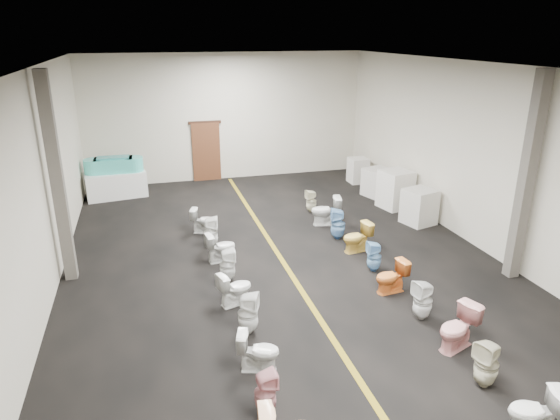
# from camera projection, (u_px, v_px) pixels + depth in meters

# --- Properties ---
(floor) EXTENTS (16.00, 16.00, 0.00)m
(floor) POSITION_uv_depth(u_px,v_px,m) (289.00, 271.00, 11.40)
(floor) COLOR black
(floor) RESTS_ON ground
(ceiling) EXTENTS (16.00, 16.00, 0.00)m
(ceiling) POSITION_uv_depth(u_px,v_px,m) (290.00, 67.00, 9.88)
(ceiling) COLOR black
(ceiling) RESTS_ON ground
(wall_back) EXTENTS (10.00, 0.00, 10.00)m
(wall_back) POSITION_uv_depth(u_px,v_px,m) (227.00, 117.00, 17.90)
(wall_back) COLOR beige
(wall_back) RESTS_ON ground
(wall_left) EXTENTS (0.00, 16.00, 16.00)m
(wall_left) POSITION_uv_depth(u_px,v_px,m) (35.00, 196.00, 9.39)
(wall_left) COLOR beige
(wall_left) RESTS_ON ground
(wall_right) EXTENTS (0.00, 16.00, 16.00)m
(wall_right) POSITION_uv_depth(u_px,v_px,m) (491.00, 161.00, 11.89)
(wall_right) COLOR beige
(wall_right) RESTS_ON ground
(aisle_stripe) EXTENTS (0.12, 15.60, 0.01)m
(aisle_stripe) POSITION_uv_depth(u_px,v_px,m) (289.00, 271.00, 11.40)
(aisle_stripe) COLOR #7F6712
(aisle_stripe) RESTS_ON floor
(back_door) EXTENTS (1.00, 0.10, 2.10)m
(back_door) POSITION_uv_depth(u_px,v_px,m) (206.00, 152.00, 18.05)
(back_door) COLOR #562D19
(back_door) RESTS_ON floor
(door_frame) EXTENTS (1.15, 0.08, 0.10)m
(door_frame) POSITION_uv_depth(u_px,v_px,m) (205.00, 122.00, 17.70)
(door_frame) COLOR #331C11
(door_frame) RESTS_ON back_door
(column_left) EXTENTS (0.25, 0.25, 4.50)m
(column_left) POSITION_uv_depth(u_px,v_px,m) (57.00, 180.00, 10.36)
(column_left) COLOR #59544C
(column_left) RESTS_ON floor
(column_right) EXTENTS (0.25, 0.25, 4.50)m
(column_right) POSITION_uv_depth(u_px,v_px,m) (527.00, 179.00, 10.46)
(column_right) COLOR #59544C
(column_right) RESTS_ON floor
(display_table) EXTENTS (2.01, 1.22, 0.84)m
(display_table) POSITION_uv_depth(u_px,v_px,m) (116.00, 184.00, 16.41)
(display_table) COLOR white
(display_table) RESTS_ON floor
(bathtub) EXTENTS (1.86, 0.68, 0.55)m
(bathtub) POSITION_uv_depth(u_px,v_px,m) (114.00, 165.00, 16.19)
(bathtub) COLOR #45C8BC
(bathtub) RESTS_ON display_table
(appliance_crate_a) EXTENTS (0.96, 0.96, 1.00)m
(appliance_crate_a) POSITION_uv_depth(u_px,v_px,m) (419.00, 207.00, 14.08)
(appliance_crate_a) COLOR beige
(appliance_crate_a) RESTS_ON floor
(appliance_crate_b) EXTENTS (1.01, 1.01, 1.17)m
(appliance_crate_b) POSITION_uv_depth(u_px,v_px,m) (395.00, 189.00, 15.35)
(appliance_crate_b) COLOR silver
(appliance_crate_b) RESTS_ON floor
(appliance_crate_c) EXTENTS (1.01, 1.01, 0.92)m
(appliance_crate_c) POSITION_uv_depth(u_px,v_px,m) (378.00, 182.00, 16.48)
(appliance_crate_c) COLOR beige
(appliance_crate_c) RESTS_ON floor
(appliance_crate_d) EXTENTS (0.63, 0.63, 0.89)m
(appliance_crate_d) POSITION_uv_depth(u_px,v_px,m) (358.00, 170.00, 17.95)
(appliance_crate_d) COLOR silver
(appliance_crate_d) RESTS_ON floor
(toilet_left_3) EXTENTS (0.35, 0.34, 0.69)m
(toilet_left_3) POSITION_uv_depth(u_px,v_px,m) (265.00, 393.00, 7.06)
(toilet_left_3) COLOR #CF8C92
(toilet_left_3) RESTS_ON floor
(toilet_left_4) EXTENTS (0.75, 0.56, 0.68)m
(toilet_left_4) POSITION_uv_depth(u_px,v_px,m) (258.00, 351.00, 7.99)
(toilet_left_4) COLOR silver
(toilet_left_4) RESTS_ON floor
(toilet_left_5) EXTENTS (0.48, 0.48, 0.80)m
(toilet_left_5) POSITION_uv_depth(u_px,v_px,m) (248.00, 313.00, 8.95)
(toilet_left_5) COLOR white
(toilet_left_5) RESTS_ON floor
(toilet_left_6) EXTENTS (0.77, 0.58, 0.70)m
(toilet_left_6) POSITION_uv_depth(u_px,v_px,m) (235.00, 288.00, 9.93)
(toilet_left_6) COLOR white
(toilet_left_6) RESTS_ON floor
(toilet_left_7) EXTENTS (0.35, 0.35, 0.74)m
(toilet_left_7) POSITION_uv_depth(u_px,v_px,m) (228.00, 265.00, 10.87)
(toilet_left_7) COLOR white
(toilet_left_7) RESTS_ON floor
(toilet_left_8) EXTENTS (0.75, 0.49, 0.72)m
(toilet_left_8) POSITION_uv_depth(u_px,v_px,m) (221.00, 247.00, 11.80)
(toilet_left_8) COLOR silver
(toilet_left_8) RESTS_ON floor
(toilet_left_9) EXTENTS (0.43, 0.42, 0.80)m
(toilet_left_9) POSITION_uv_depth(u_px,v_px,m) (211.00, 232.00, 12.56)
(toilet_left_9) COLOR white
(toilet_left_9) RESTS_ON floor
(toilet_left_10) EXTENTS (0.76, 0.57, 0.68)m
(toilet_left_10) POSITION_uv_depth(u_px,v_px,m) (204.00, 221.00, 13.49)
(toilet_left_10) COLOR silver
(toilet_left_10) RESTS_ON floor
(toilet_right_1) EXTENTS (0.78, 0.57, 0.71)m
(toilet_right_1) POSITION_uv_depth(u_px,v_px,m) (535.00, 412.00, 6.69)
(toilet_right_1) COLOR white
(toilet_right_1) RESTS_ON floor
(toilet_right_2) EXTENTS (0.47, 0.47, 0.80)m
(toilet_right_2) POSITION_uv_depth(u_px,v_px,m) (487.00, 364.00, 7.59)
(toilet_right_2) COLOR beige
(toilet_right_2) RESTS_ON floor
(toilet_right_3) EXTENTS (0.88, 0.69, 0.79)m
(toilet_right_3) POSITION_uv_depth(u_px,v_px,m) (458.00, 328.00, 8.51)
(toilet_right_3) COLOR pink
(toilet_right_3) RESTS_ON floor
(toilet_right_4) EXTENTS (0.41, 0.41, 0.79)m
(toilet_right_4) POSITION_uv_depth(u_px,v_px,m) (423.00, 300.00, 9.39)
(toilet_right_4) COLOR silver
(toilet_right_4) RESTS_ON floor
(toilet_right_5) EXTENTS (0.73, 0.47, 0.70)m
(toilet_right_5) POSITION_uv_depth(u_px,v_px,m) (391.00, 277.00, 10.38)
(toilet_right_5) COLOR orange
(toilet_right_5) RESTS_ON floor
(toilet_right_6) EXTENTS (0.36, 0.35, 0.71)m
(toilet_right_6) POSITION_uv_depth(u_px,v_px,m) (374.00, 257.00, 11.31)
(toilet_right_6) COLOR #7DB4E1
(toilet_right_6) RESTS_ON floor
(toilet_right_7) EXTENTS (0.78, 0.52, 0.74)m
(toilet_right_7) POSITION_uv_depth(u_px,v_px,m) (357.00, 237.00, 12.31)
(toilet_right_7) COLOR #E4BB4E
(toilet_right_7) RESTS_ON floor
(toilet_right_8) EXTENTS (0.48, 0.47, 0.83)m
(toilet_right_8) POSITION_uv_depth(u_px,v_px,m) (338.00, 224.00, 13.06)
(toilet_right_8) COLOR #70A3D3
(toilet_right_8) RESTS_ON floor
(toilet_right_9) EXTENTS (0.89, 0.62, 0.83)m
(toilet_right_9) POSITION_uv_depth(u_px,v_px,m) (326.00, 211.00, 14.01)
(toilet_right_9) COLOR silver
(toilet_right_9) RESTS_ON floor
(toilet_right_10) EXTENTS (0.36, 0.35, 0.69)m
(toilet_right_10) POSITION_uv_depth(u_px,v_px,m) (311.00, 201.00, 15.01)
(toilet_right_10) COLOR beige
(toilet_right_10) RESTS_ON floor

